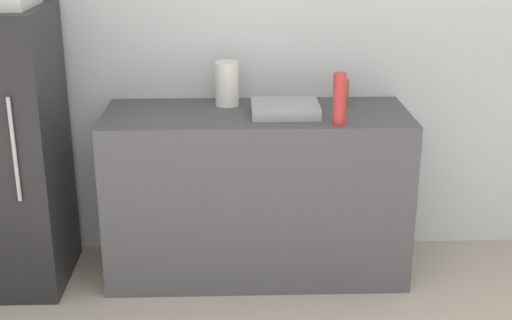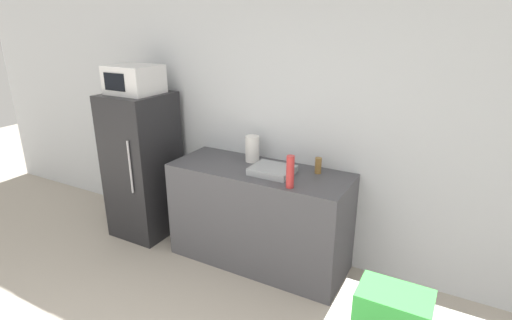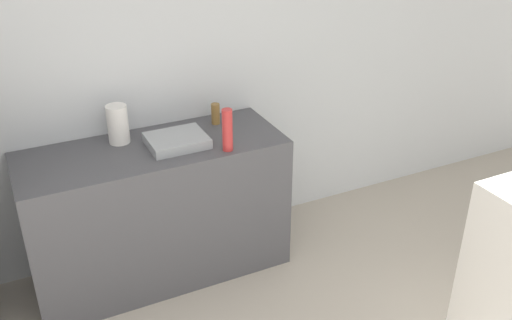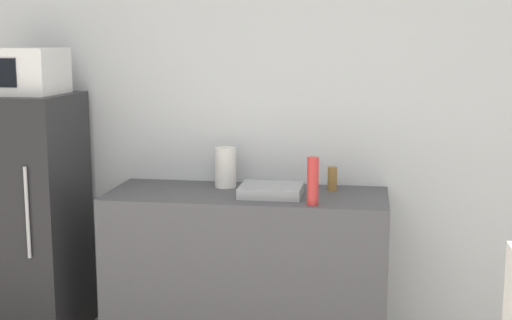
# 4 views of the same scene
# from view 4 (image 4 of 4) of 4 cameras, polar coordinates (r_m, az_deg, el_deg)

# --- Properties ---
(wall_back) EXTENTS (8.00, 0.06, 2.60)m
(wall_back) POSITION_cam_4_polar(r_m,az_deg,el_deg) (4.40, -0.89, 3.17)
(wall_back) COLOR silver
(wall_back) RESTS_ON ground_plane
(refrigerator) EXTENTS (0.57, 0.63, 1.48)m
(refrigerator) POSITION_cam_4_polar(r_m,az_deg,el_deg) (4.51, -17.74, -4.36)
(refrigerator) COLOR #232326
(refrigerator) RESTS_ON ground_plane
(microwave) EXTENTS (0.46, 0.41, 0.27)m
(microwave) POSITION_cam_4_polar(r_m,az_deg,el_deg) (4.39, -18.35, 6.77)
(microwave) COLOR white
(microwave) RESTS_ON refrigerator
(counter) EXTENTS (1.61, 0.62, 0.92)m
(counter) POSITION_cam_4_polar(r_m,az_deg,el_deg) (4.24, -0.73, -8.74)
(counter) COLOR #4C4C51
(counter) RESTS_ON ground_plane
(sink_basin) EXTENTS (0.35, 0.29, 0.06)m
(sink_basin) POSITION_cam_4_polar(r_m,az_deg,el_deg) (4.05, 1.22, -2.44)
(sink_basin) COLOR #9EA3A8
(sink_basin) RESTS_ON counter
(bottle_tall) EXTENTS (0.06, 0.06, 0.26)m
(bottle_tall) POSITION_cam_4_polar(r_m,az_deg,el_deg) (3.81, 4.57, -1.71)
(bottle_tall) COLOR red
(bottle_tall) RESTS_ON counter
(bottle_short) EXTENTS (0.06, 0.06, 0.14)m
(bottle_short) POSITION_cam_4_polar(r_m,az_deg,el_deg) (4.21, 6.12, -1.50)
(bottle_short) COLOR olive
(bottle_short) RESTS_ON counter
(paper_towel_roll) EXTENTS (0.13, 0.13, 0.24)m
(paper_towel_roll) POSITION_cam_4_polar(r_m,az_deg,el_deg) (4.27, -2.45, -0.58)
(paper_towel_roll) COLOR white
(paper_towel_roll) RESTS_ON counter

